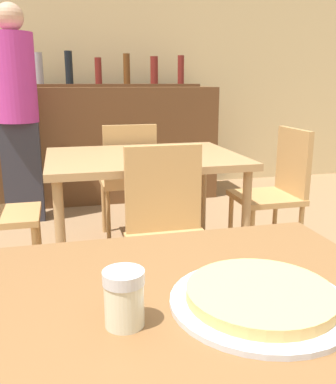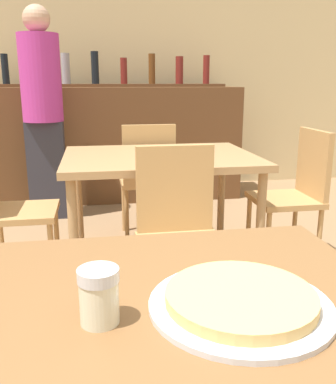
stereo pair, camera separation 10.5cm
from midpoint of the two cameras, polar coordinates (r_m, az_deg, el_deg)
The scene contains 11 objects.
wall_back at distance 4.93m, azimuth -12.11°, elevation 16.63°, with size 8.00×0.05×2.80m.
dining_table_near at distance 0.94m, azimuth 2.03°, elevation -19.89°, with size 0.93×0.89×0.75m.
dining_table_far at distance 2.57m, azimuth -4.42°, elevation 3.18°, with size 1.13×0.87×0.77m.
bar_counter at distance 4.46m, azimuth -11.27°, elevation 6.21°, with size 2.60×0.56×1.14m.
bar_back_shelf at distance 4.56m, azimuth -11.88°, elevation 14.60°, with size 2.39×0.24×0.35m.
chair_far_side_front at distance 2.04m, azimuth -1.39°, elevation -4.69°, with size 0.40×0.40×0.90m.
chair_far_side_back at distance 3.19m, azimuth -6.23°, elevation 2.32°, with size 0.40×0.40×0.90m.
chair_far_side_right at distance 2.89m, azimuth 13.39°, elevation 0.72°, with size 0.40×0.40×0.90m.
pizza_tray at distance 0.91m, azimuth 8.90°, elevation -13.76°, with size 0.37×0.37×0.04m.
cheese_shaker at distance 0.82m, azimuth -9.62°, elevation -13.79°, with size 0.08×0.08×0.11m.
person_standing at distance 3.86m, azimuth -20.21°, elevation 10.52°, with size 0.34×0.34×1.80m.
Camera 1 is at (-0.27, -0.73, 1.20)m, focal length 40.00 mm.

